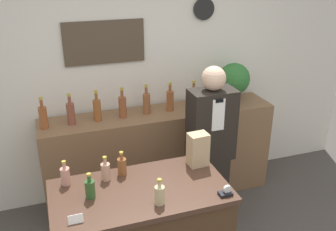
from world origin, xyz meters
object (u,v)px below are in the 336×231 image
Objects in this scene: shopkeeper at (210,151)px; tape_dispenser at (226,192)px; potted_plant at (234,80)px; paper_bag at (198,149)px.

shopkeeper is 17.79× the size of tape_dispenser.
potted_plant is (0.53, 0.60, 0.44)m from shopkeeper.
potted_plant is at bearing 60.59° from tape_dispenser.
tape_dispenser is (-0.29, -0.87, 0.19)m from shopkeeper.
tape_dispenser is (0.02, -0.43, -0.11)m from paper_bag.
paper_bag is 0.44m from tape_dispenser.
potted_plant is 1.66× the size of paper_bag.
shopkeeper is 3.71× the size of potted_plant.
potted_plant is at bearing 50.59° from paper_bag.
potted_plant is 1.34m from paper_bag.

